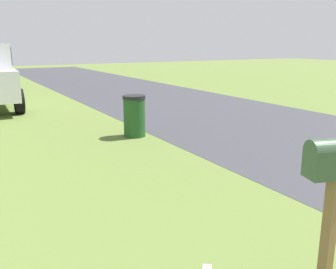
{
  "coord_description": "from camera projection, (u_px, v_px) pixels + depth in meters",
  "views": [
    {
      "loc": [
        1.88,
        2.39,
        2.09
      ],
      "look_at": [
        6.14,
        -0.05,
        0.88
      ],
      "focal_mm": 39.8,
      "sensor_mm": 36.0,
      "label": 1
    }
  ],
  "objects": [
    {
      "name": "trash_bin",
      "position": [
        134.0,
        116.0,
        8.5
      ],
      "size": [
        0.52,
        0.52,
        0.94
      ],
      "color": "#1E4C1E",
      "rests_on": "ground"
    },
    {
      "name": "litter_wrapper_near_hydrant",
      "position": [
        207.0,
        268.0,
        3.55
      ],
      "size": [
        0.15,
        0.14,
        0.01
      ],
      "primitive_type": "cube",
      "rotation": [
        0.0,
        0.0,
        5.62
      ],
      "color": "silver",
      "rests_on": "ground"
    },
    {
      "name": "mailbox",
      "position": [
        336.0,
        171.0,
        2.99
      ],
      "size": [
        0.34,
        0.54,
        1.36
      ],
      "rotation": [
        0.0,
        0.0,
        -0.3
      ],
      "color": "brown",
      "rests_on": "ground"
    }
  ]
}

